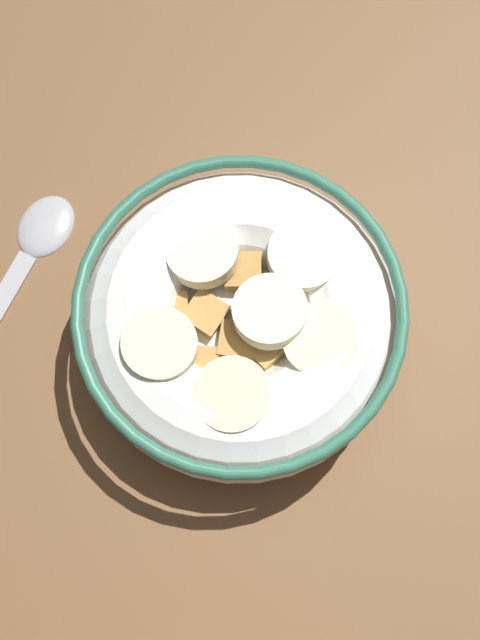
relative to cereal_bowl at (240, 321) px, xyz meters
The scene contains 3 objects.
ground_plane 3.81cm from the cereal_bowl, 161.99° to the right, with size 95.88×95.88×2.00cm, color brown.
cereal_bowl is the anchor object (origin of this frame).
spoon 12.22cm from the cereal_bowl, 101.02° to the right, with size 16.22×7.67×0.80cm.
Camera 1 is at (11.38, 0.96, 42.14)cm, focal length 48.54 mm.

